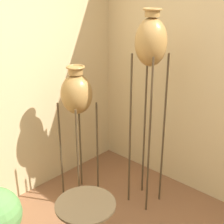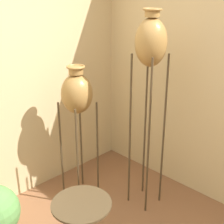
# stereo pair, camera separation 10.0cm
# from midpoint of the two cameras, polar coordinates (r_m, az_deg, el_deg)

# --- Properties ---
(vase_stand_tall) EXTENTS (0.29, 0.29, 1.99)m
(vase_stand_tall) POSITION_cam_midpoint_polar(r_m,az_deg,el_deg) (2.88, 8.10, 11.55)
(vase_stand_tall) COLOR #473823
(vase_stand_tall) RESTS_ON ground_plane
(vase_stand_medium) EXTENTS (0.32, 0.32, 1.46)m
(vase_stand_medium) POSITION_cam_midpoint_polar(r_m,az_deg,el_deg) (3.10, -5.51, 3.05)
(vase_stand_medium) COLOR #473823
(vase_stand_medium) RESTS_ON ground_plane
(side_table) EXTENTS (0.47, 0.47, 0.62)m
(side_table) POSITION_cam_midpoint_polar(r_m,az_deg,el_deg) (2.59, -4.32, -19.24)
(side_table) COLOR #473823
(side_table) RESTS_ON ground_plane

